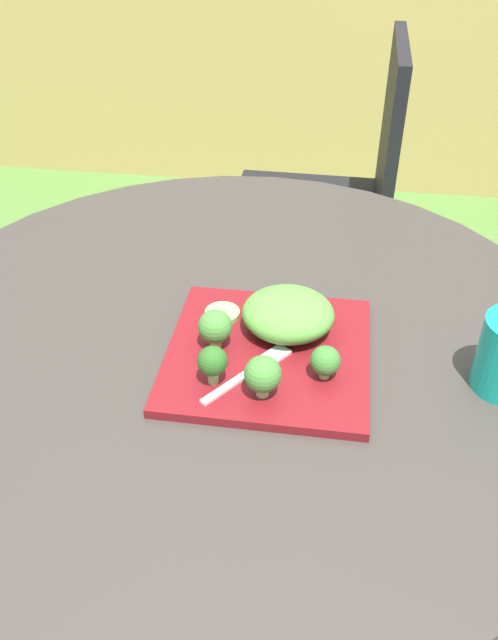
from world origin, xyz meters
The scene contains 12 objects.
ground_plane centered at (0.00, 0.00, 0.00)m, with size 12.00×12.00×0.00m, color #4C7533.
bamboo_fence centered at (0.00, 2.04, 0.68)m, with size 8.00×0.08×1.37m, color tan.
patio_table centered at (0.00, 0.00, 0.50)m, with size 1.06×1.06×0.71m.
patio_chair centered at (0.15, 0.91, 0.53)m, with size 0.45×0.45×0.90m.
salad_plate centered at (0.06, -0.06, 0.71)m, with size 0.28×0.28×0.01m, color maroon.
fork centered at (0.05, -0.11, 0.72)m, with size 0.11×0.13×0.00m.
lettuce_mound centered at (0.08, -0.01, 0.75)m, with size 0.13×0.12×0.06m, color #519338.
broccoli_floret_0 centered at (0.07, -0.15, 0.75)m, with size 0.05×0.05×0.06m.
broccoli_floret_1 centered at (-0.01, -0.06, 0.75)m, with size 0.05×0.05×0.06m.
broccoli_floret_2 centered at (0.14, -0.10, 0.75)m, with size 0.04×0.04×0.05m.
broccoli_floret_3 centered at (0.00, -0.14, 0.76)m, with size 0.04×0.04×0.06m.
cucumber_slice_0 centered at (-0.01, 0.01, 0.73)m, with size 0.05×0.05×0.01m, color #8EB766.
Camera 1 is at (0.14, -0.75, 1.30)m, focal length 36.40 mm.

